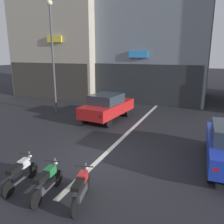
{
  "coord_description": "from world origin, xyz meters",
  "views": [
    {
      "loc": [
        3.74,
        -7.74,
        4.1
      ],
      "look_at": [
        -0.36,
        2.0,
        1.4
      ],
      "focal_mm": 37.57,
      "sensor_mm": 36.0,
      "label": 1
    }
  ],
  "objects_px": {
    "car_red_crossing_near": "(107,106)",
    "street_lamp": "(52,48)",
    "car_black_down_street": "(184,91)",
    "motorcycle_white_row_leftmost": "(21,173)",
    "motorcycle_green_row_left_mid": "(47,182)",
    "motorcycle_red_row_centre": "(81,188)"
  },
  "relations": [
    {
      "from": "car_red_crossing_near",
      "to": "street_lamp",
      "type": "relative_size",
      "value": 0.58
    },
    {
      "from": "car_black_down_street",
      "to": "motorcycle_white_row_leftmost",
      "type": "bearing_deg",
      "value": -101.51
    },
    {
      "from": "motorcycle_green_row_left_mid",
      "to": "motorcycle_red_row_centre",
      "type": "xyz_separation_m",
      "value": [
        1.08,
        0.09,
        0.0
      ]
    },
    {
      "from": "car_black_down_street",
      "to": "motorcycle_green_row_left_mid",
      "type": "height_order",
      "value": "car_black_down_street"
    },
    {
      "from": "car_red_crossing_near",
      "to": "car_black_down_street",
      "type": "bearing_deg",
      "value": 64.44
    },
    {
      "from": "motorcycle_green_row_left_mid",
      "to": "motorcycle_red_row_centre",
      "type": "height_order",
      "value": "same"
    },
    {
      "from": "motorcycle_white_row_leftmost",
      "to": "motorcycle_green_row_left_mid",
      "type": "relative_size",
      "value": 1.0
    },
    {
      "from": "car_red_crossing_near",
      "to": "motorcycle_green_row_left_mid",
      "type": "bearing_deg",
      "value": -78.52
    },
    {
      "from": "car_black_down_street",
      "to": "motorcycle_red_row_centre",
      "type": "xyz_separation_m",
      "value": [
        -1.03,
        -15.68,
        -0.43
      ]
    },
    {
      "from": "motorcycle_green_row_left_mid",
      "to": "motorcycle_red_row_centre",
      "type": "relative_size",
      "value": 1.01
    },
    {
      "from": "motorcycle_white_row_leftmost",
      "to": "motorcycle_green_row_left_mid",
      "type": "height_order",
      "value": "same"
    },
    {
      "from": "street_lamp",
      "to": "motorcycle_green_row_left_mid",
      "type": "xyz_separation_m",
      "value": [
        5.62,
        -8.2,
        -3.93
      ]
    },
    {
      "from": "street_lamp",
      "to": "motorcycle_red_row_centre",
      "type": "relative_size",
      "value": 4.43
    },
    {
      "from": "motorcycle_white_row_leftmost",
      "to": "motorcycle_red_row_centre",
      "type": "distance_m",
      "value": 2.16
    },
    {
      "from": "street_lamp",
      "to": "motorcycle_white_row_leftmost",
      "type": "bearing_deg",
      "value": -60.74
    },
    {
      "from": "car_black_down_street",
      "to": "street_lamp",
      "type": "distance_m",
      "value": 11.37
    },
    {
      "from": "motorcycle_red_row_centre",
      "to": "street_lamp",
      "type": "bearing_deg",
      "value": 129.56
    },
    {
      "from": "motorcycle_green_row_left_mid",
      "to": "car_red_crossing_near",
      "type": "bearing_deg",
      "value": 101.48
    },
    {
      "from": "car_black_down_street",
      "to": "motorcycle_green_row_left_mid",
      "type": "bearing_deg",
      "value": -97.63
    },
    {
      "from": "street_lamp",
      "to": "motorcycle_red_row_centre",
      "type": "bearing_deg",
      "value": -50.44
    },
    {
      "from": "street_lamp",
      "to": "car_black_down_street",
      "type": "bearing_deg",
      "value": 44.39
    },
    {
      "from": "car_black_down_street",
      "to": "car_red_crossing_near",
      "type": "bearing_deg",
      "value": -115.56
    }
  ]
}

